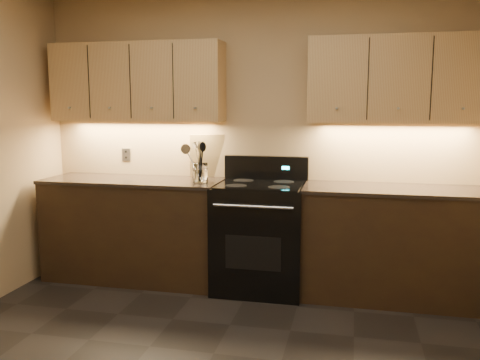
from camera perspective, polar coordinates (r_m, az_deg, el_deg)
name	(u,v)px	position (r m, az deg, el deg)	size (l,w,h in m)	color
wall_back	(259,138)	(4.62, 2.10, 4.75)	(4.00, 0.04, 2.60)	tan
counter_left	(135,229)	(4.80, -11.73, -5.38)	(1.62, 0.62, 0.93)	black
counter_right	(392,243)	(4.40, 16.70, -6.84)	(1.46, 0.62, 0.93)	black
stove	(260,235)	(4.43, 2.30, -6.19)	(0.76, 0.68, 1.14)	black
upper_cab_left	(137,82)	(4.80, -11.47, 10.71)	(1.60, 0.30, 0.70)	tan
upper_cab_right	(398,80)	(4.40, 17.32, 10.70)	(1.44, 0.30, 0.70)	tan
outlet_plate	(126,155)	(5.03, -12.66, 2.81)	(0.09, 0.01, 0.12)	#B2B5BA
utensil_crock	(200,173)	(4.43, -4.50, 0.76)	(0.16, 0.16, 0.17)	white
cutting_board	(207,156)	(4.72, -3.72, 2.73)	(0.31, 0.02, 0.40)	tan
wooden_spoon	(195,162)	(4.41, -5.03, 2.08)	(0.06, 0.06, 0.33)	tan
black_spoon	(200,160)	(4.42, -4.54, 2.20)	(0.06, 0.06, 0.34)	black
black_turner	(199,160)	(4.40, -4.61, 2.21)	(0.08, 0.08, 0.35)	black
steel_spatula	(203,160)	(4.42, -4.19, 2.24)	(0.08, 0.08, 0.35)	silver
steel_skimmer	(202,161)	(4.40, -4.31, 2.09)	(0.09, 0.09, 0.33)	silver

